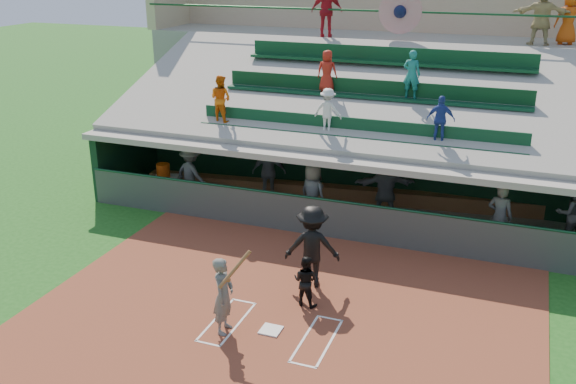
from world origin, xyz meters
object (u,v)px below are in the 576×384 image
at_px(white_table, 167,186).
at_px(water_cooler, 163,170).
at_px(batter_at_plate, 224,295).
at_px(catcher, 305,281).
at_px(home_plate, 271,330).

bearing_deg(white_table, water_cooler, -147.49).
xyz_separation_m(batter_at_plate, white_table, (-5.26, 6.55, -0.50)).
bearing_deg(white_table, catcher, -56.34).
height_order(catcher, white_table, catcher).
xyz_separation_m(catcher, white_table, (-6.49, 4.92, -0.24)).
relative_size(home_plate, batter_at_plate, 0.22).
xyz_separation_m(batter_at_plate, water_cooler, (-5.32, 6.47, 0.05)).
bearing_deg(water_cooler, catcher, -36.50).
height_order(white_table, water_cooler, water_cooler).
bearing_deg(batter_at_plate, home_plate, 20.69).
xyz_separation_m(home_plate, catcher, (0.32, 1.29, 0.58)).
height_order(batter_at_plate, catcher, batter_at_plate).
distance_m(catcher, water_cooler, 8.15).
height_order(batter_at_plate, water_cooler, batter_at_plate).
xyz_separation_m(white_table, water_cooler, (-0.06, -0.07, 0.55)).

